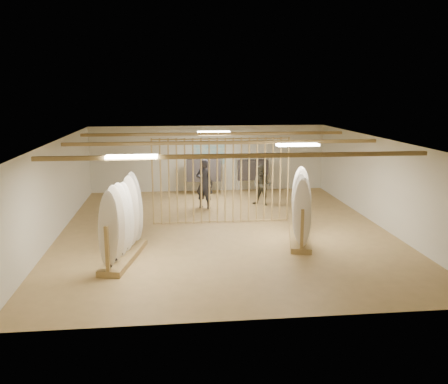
{
  "coord_description": "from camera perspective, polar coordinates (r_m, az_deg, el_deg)",
  "views": [
    {
      "loc": [
        -1.56,
        -14.15,
        4.24
      ],
      "look_at": [
        0.0,
        0.0,
        1.2
      ],
      "focal_mm": 38.0,
      "sensor_mm": 36.0,
      "label": 1
    }
  ],
  "objects": [
    {
      "name": "wall_back",
      "position": [
        20.41,
        -1.85,
        4.05
      ],
      "size": [
        12.0,
        0.0,
        12.0
      ],
      "primitive_type": "plane",
      "rotation": [
        1.57,
        0.0,
        0.0
      ],
      "color": "beige",
      "rests_on": "ground"
    },
    {
      "name": "light_panels",
      "position": [
        14.31,
        -0.0,
        6.04
      ],
      "size": [
        1.2,
        0.35,
        0.06
      ],
      "primitive_type": "cube",
      "color": "white",
      "rests_on": "ground"
    },
    {
      "name": "shopper_a",
      "position": [
        17.32,
        -2.38,
        1.4
      ],
      "size": [
        0.91,
        0.82,
        2.08
      ],
      "primitive_type": "imported",
      "rotation": [
        0.0,
        0.0,
        2.63
      ],
      "color": "#212228",
      "rests_on": "floor"
    },
    {
      "name": "wall_front",
      "position": [
        8.77,
        4.32,
        -6.87
      ],
      "size": [
        12.0,
        0.0,
        12.0
      ],
      "primitive_type": "plane",
      "rotation": [
        -1.57,
        0.0,
        0.0
      ],
      "color": "beige",
      "rests_on": "ground"
    },
    {
      "name": "clothing_rack_a",
      "position": [
        19.54,
        -2.47,
        2.66
      ],
      "size": [
        1.51,
        0.44,
        1.62
      ],
      "rotation": [
        0.0,
        0.0,
        -0.05
      ],
      "color": "silver",
      "rests_on": "floor"
    },
    {
      "name": "floor",
      "position": [
        14.85,
        -0.0,
        -4.53
      ],
      "size": [
        12.0,
        12.0,
        0.0
      ],
      "primitive_type": "plane",
      "color": "tan",
      "rests_on": "ground"
    },
    {
      "name": "poster",
      "position": [
        20.36,
        -1.85,
        4.6
      ],
      "size": [
        1.4,
        0.03,
        0.9
      ],
      "primitive_type": "cube",
      "color": "#369FBF",
      "rests_on": "ground"
    },
    {
      "name": "rack_left",
      "position": [
        12.35,
        -12.04,
        -4.85
      ],
      "size": [
        1.07,
        2.62,
        2.06
      ],
      "rotation": [
        0.0,
        0.0,
        -0.2
      ],
      "color": "#9C7D47",
      "rests_on": "floor"
    },
    {
      "name": "ceiling_slats",
      "position": [
        14.31,
        -0.0,
        5.96
      ],
      "size": [
        9.5,
        6.12,
        0.1
      ],
      "primitive_type": "cube",
      "color": "#9C7D47",
      "rests_on": "ground"
    },
    {
      "name": "rack_right",
      "position": [
        13.8,
        9.2,
        -2.97
      ],
      "size": [
        1.13,
        2.59,
        2.04
      ],
      "rotation": [
        0.0,
        0.0,
        -0.23
      ],
      "color": "#9C7D47",
      "rests_on": "floor"
    },
    {
      "name": "wall_left",
      "position": [
        14.83,
        -19.58,
        0.32
      ],
      "size": [
        0.0,
        12.0,
        12.0
      ],
      "primitive_type": "plane",
      "rotation": [
        1.57,
        0.0,
        1.57
      ],
      "color": "beige",
      "rests_on": "ground"
    },
    {
      "name": "shopper_b",
      "position": [
        17.86,
        4.6,
        1.15
      ],
      "size": [
        1.06,
        1.01,
        1.74
      ],
      "primitive_type": "imported",
      "rotation": [
        0.0,
        0.0,
        -0.58
      ],
      "color": "#3D3B2F",
      "rests_on": "floor"
    },
    {
      "name": "wall_right",
      "position": [
        15.85,
        18.28,
        1.12
      ],
      "size": [
        0.0,
        12.0,
        12.0
      ],
      "primitive_type": "plane",
      "rotation": [
        1.57,
        0.0,
        -1.57
      ],
      "color": "beige",
      "rests_on": "ground"
    },
    {
      "name": "clothing_rack_b",
      "position": [
        20.1,
        3.48,
        2.67
      ],
      "size": [
        1.39,
        0.38,
        1.49
      ],
      "rotation": [
        0.0,
        0.0,
        0.02
      ],
      "color": "silver",
      "rests_on": "floor"
    },
    {
      "name": "ceiling",
      "position": [
        14.3,
        -0.0,
        6.28
      ],
      "size": [
        12.0,
        12.0,
        0.0
      ],
      "primitive_type": "plane",
      "rotation": [
        3.14,
        0.0,
        0.0
      ],
      "color": "#9A9891",
      "rests_on": "ground"
    },
    {
      "name": "bamboo_partition",
      "position": [
        15.29,
        -0.33,
        1.35
      ],
      "size": [
        4.45,
        0.05,
        2.78
      ],
      "color": "tan",
      "rests_on": "ground"
    }
  ]
}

